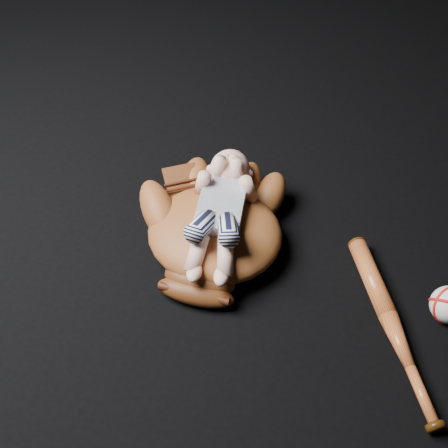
% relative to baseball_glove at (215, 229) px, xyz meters
% --- Properties ---
extents(baseball_glove, '(0.45, 0.50, 0.14)m').
position_rel_baseball_glove_xyz_m(baseball_glove, '(0.00, 0.00, 0.00)').
color(baseball_glove, brown).
rests_on(baseball_glove, ground).
extents(newborn_baby, '(0.25, 0.39, 0.15)m').
position_rel_baseball_glove_xyz_m(newborn_baby, '(0.01, 0.00, 0.05)').
color(newborn_baby, '#E0A590').
rests_on(newborn_baby, baseball_glove).
extents(baseball_bat, '(0.29, 0.40, 0.04)m').
position_rel_baseball_glove_xyz_m(baseball_bat, '(0.44, -0.06, -0.05)').
color(baseball_bat, '#AE4D21').
rests_on(baseball_bat, ground).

